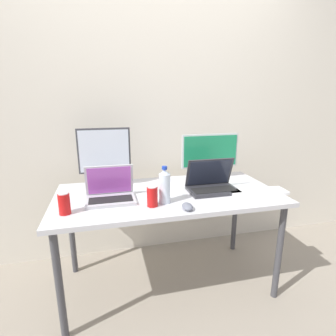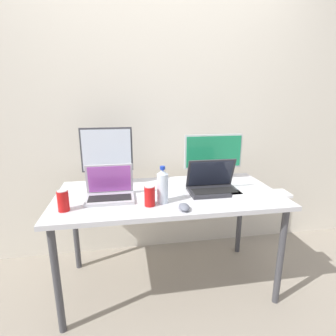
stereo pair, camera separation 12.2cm
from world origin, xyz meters
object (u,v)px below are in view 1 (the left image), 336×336
soda_can_near_keyboard (152,196)px  soda_can_by_laptop (64,204)px  monitor_center (210,155)px  mouse_by_keyboard (187,207)px  keyboard_main (258,192)px  laptop_silver (110,192)px  work_desk (168,201)px  monitor_left (105,156)px  laptop_secondary (212,183)px  water_bottle (165,186)px

soda_can_near_keyboard → soda_can_by_laptop: bearing=179.0°
monitor_center → mouse_by_keyboard: monitor_center is taller
monitor_center → keyboard_main: bearing=-63.5°
laptop_silver → keyboard_main: bearing=-6.8°
work_desk → soda_can_by_laptop: bearing=-163.5°
monitor_left → laptop_secondary: bearing=-20.1°
monitor_left → soda_can_near_keyboard: 0.55m
keyboard_main → soda_can_by_laptop: 1.27m
soda_can_near_keyboard → soda_can_by_laptop: (-0.51, 0.01, 0.00)m
soda_can_near_keyboard → soda_can_by_laptop: 0.51m
monitor_left → laptop_secondary: monitor_left is taller
laptop_silver → soda_can_by_laptop: 0.30m
laptop_silver → monitor_center: bearing=19.5°
laptop_secondary → mouse_by_keyboard: bearing=-134.3°
keyboard_main → laptop_secondary: bearing=159.2°
monitor_left → mouse_by_keyboard: (0.46, -0.54, -0.22)m
laptop_secondary → soda_can_by_laptop: size_ratio=2.74×
water_bottle → soda_can_by_laptop: (-0.59, -0.03, -0.05)m
work_desk → laptop_secondary: size_ratio=4.46×
laptop_secondary → water_bottle: (-0.38, -0.14, 0.06)m
monitor_center → soda_can_near_keyboard: monitor_center is taller
soda_can_near_keyboard → work_desk: bearing=53.8°
monitor_center → laptop_secondary: bearing=-109.0°
keyboard_main → monitor_left: bearing=162.4°
keyboard_main → water_bottle: (-0.67, -0.01, 0.10)m
laptop_silver → keyboard_main: (1.00, -0.12, -0.04)m
monitor_left → laptop_silver: monitor_left is taller
laptop_secondary → soda_can_by_laptop: 0.98m
laptop_silver → laptop_secondary: laptop_secondary is taller
laptop_secondary → laptop_silver: bearing=-178.8°
soda_can_near_keyboard → laptop_secondary: bearing=20.9°
keyboard_main → monitor_center: bearing=120.2°
work_desk → keyboard_main: (0.61, -0.16, 0.08)m
mouse_by_keyboard → monitor_center: bearing=57.7°
laptop_secondary → keyboard_main: 0.33m
soda_can_near_keyboard → soda_can_by_laptop: size_ratio=1.00×
work_desk → water_bottle: size_ratio=6.45×
mouse_by_keyboard → soda_can_near_keyboard: soda_can_near_keyboard is taller
laptop_secondary → soda_can_by_laptop: laptop_secondary is taller
monitor_center → laptop_silver: (-0.80, -0.28, -0.15)m
work_desk → keyboard_main: size_ratio=3.86×
monitor_left → soda_can_by_laptop: bearing=-118.8°
keyboard_main → soda_can_by_laptop: (-1.26, -0.03, 0.05)m
keyboard_main → work_desk: bearing=169.0°
monitor_center → monitor_left: bearing=-179.8°
water_bottle → laptop_silver: bearing=159.2°
laptop_secondary → keyboard_main: size_ratio=0.87×
monitor_left → keyboard_main: (1.03, -0.40, -0.23)m
monitor_left → water_bottle: size_ratio=1.83×
work_desk → soda_can_by_laptop: size_ratio=12.21×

